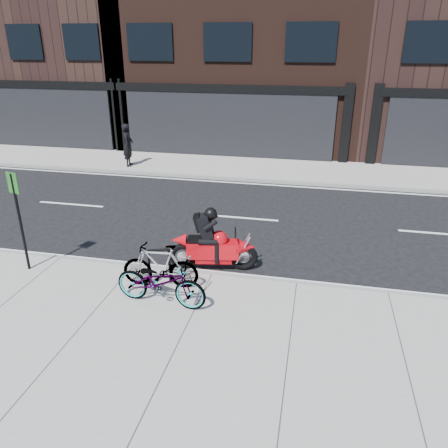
% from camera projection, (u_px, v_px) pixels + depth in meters
% --- Properties ---
extents(ground, '(120.00, 120.00, 0.00)m').
position_uv_depth(ground, '(228.00, 244.00, 12.22)').
color(ground, black).
rests_on(ground, ground).
extents(sidewalk_near, '(60.00, 6.00, 0.13)m').
position_uv_depth(sidewalk_near, '(172.00, 360.00, 7.68)').
color(sidewalk_near, gray).
rests_on(sidewalk_near, ground).
extents(sidewalk_far, '(60.00, 3.50, 0.13)m').
position_uv_depth(sidewalk_far, '(264.00, 169.00, 19.18)').
color(sidewalk_far, gray).
rests_on(sidewalk_far, ground).
extents(building_midwest, '(10.00, 10.00, 12.00)m').
position_uv_depth(building_midwest, '(76.00, 27.00, 25.28)').
color(building_midwest, black).
rests_on(building_midwest, ground).
extents(building_center, '(12.00, 10.00, 14.50)m').
position_uv_depth(building_center, '(247.00, 0.00, 22.86)').
color(building_center, black).
rests_on(building_center, ground).
extents(bike_rack, '(0.48, 0.21, 0.85)m').
position_uv_depth(bike_rack, '(159.00, 263.00, 9.83)').
color(bike_rack, black).
rests_on(bike_rack, sidewalk_near).
extents(bicycle_front, '(2.05, 0.88, 1.05)m').
position_uv_depth(bicycle_front, '(161.00, 281.00, 9.03)').
color(bicycle_front, gray).
rests_on(bicycle_front, sidewalk_near).
extents(bicycle_rear, '(1.75, 0.63, 1.03)m').
position_uv_depth(bicycle_rear, '(160.00, 266.00, 9.67)').
color(bicycle_rear, gray).
rests_on(bicycle_rear, sidewalk_near).
extents(motorcycle, '(2.18, 0.73, 1.64)m').
position_uv_depth(motorcycle, '(217.00, 245.00, 10.62)').
color(motorcycle, black).
rests_on(motorcycle, ground).
extents(pedestrian, '(0.57, 0.75, 1.84)m').
position_uv_depth(pedestrian, '(128.00, 145.00, 19.07)').
color(pedestrian, black).
rests_on(pedestrian, sidewalk_far).
extents(sign_post, '(0.32, 0.10, 2.43)m').
position_uv_depth(sign_post, '(19.00, 213.00, 10.06)').
color(sign_post, black).
rests_on(sign_post, sidewalk_near).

